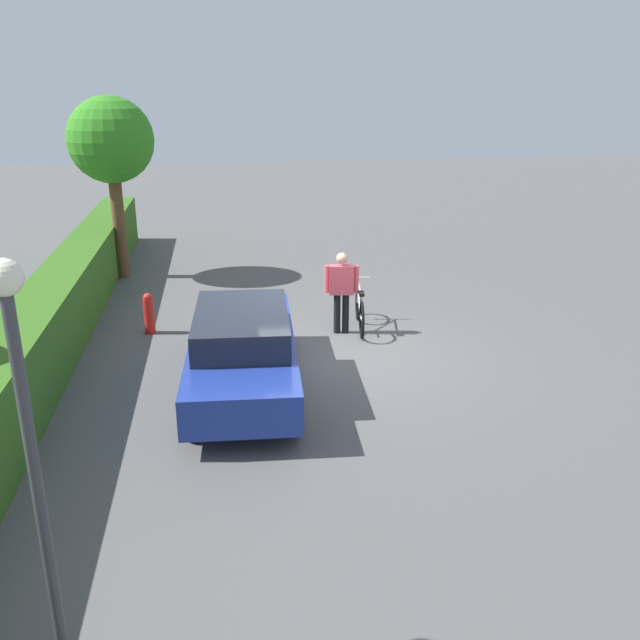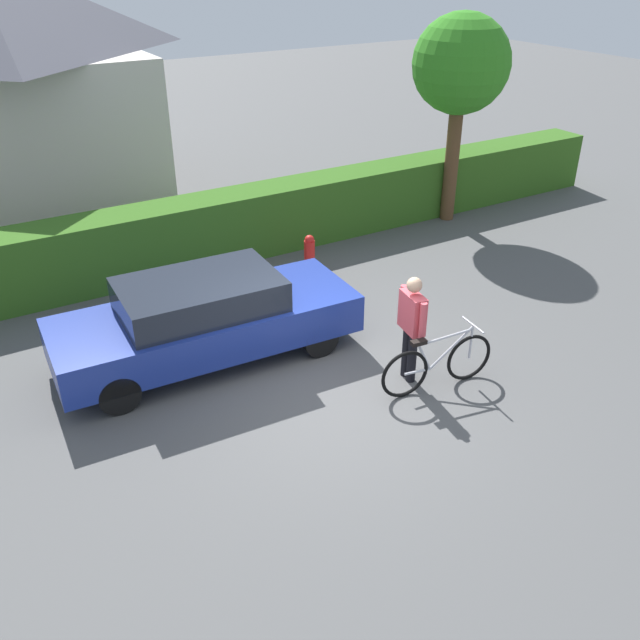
{
  "view_description": "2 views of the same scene",
  "coord_description": "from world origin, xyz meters",
  "px_view_note": "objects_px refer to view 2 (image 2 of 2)",
  "views": [
    {
      "loc": [
        -11.16,
        1.82,
        4.71
      ],
      "look_at": [
        -0.94,
        0.36,
        1.04
      ],
      "focal_mm": 38.48,
      "sensor_mm": 36.0,
      "label": 1
    },
    {
      "loc": [
        -4.1,
        -6.7,
        5.52
      ],
      "look_at": [
        -0.09,
        -0.0,
        1.15
      ],
      "focal_mm": 38.1,
      "sensor_mm": 36.0,
      "label": 2
    }
  ],
  "objects_px": {
    "person_rider": "(412,322)",
    "fire_hydrant": "(310,255)",
    "bicycle": "(438,364)",
    "tree_kerbside": "(461,67)",
    "parked_car_near": "(205,318)"
  },
  "relations": [
    {
      "from": "parked_car_near",
      "to": "bicycle",
      "type": "height_order",
      "value": "parked_car_near"
    },
    {
      "from": "parked_car_near",
      "to": "tree_kerbside",
      "type": "distance_m",
      "value": 7.89
    },
    {
      "from": "bicycle",
      "to": "tree_kerbside",
      "type": "bearing_deg",
      "value": 48.57
    },
    {
      "from": "person_rider",
      "to": "tree_kerbside",
      "type": "bearing_deg",
      "value": 45.06
    },
    {
      "from": "person_rider",
      "to": "fire_hydrant",
      "type": "xyz_separation_m",
      "value": [
        0.5,
        3.68,
        -0.51
      ]
    },
    {
      "from": "parked_car_near",
      "to": "person_rider",
      "type": "distance_m",
      "value": 3.01
    },
    {
      "from": "bicycle",
      "to": "tree_kerbside",
      "type": "xyz_separation_m",
      "value": [
        4.5,
        5.09,
        2.87
      ]
    },
    {
      "from": "person_rider",
      "to": "fire_hydrant",
      "type": "distance_m",
      "value": 3.75
    },
    {
      "from": "parked_car_near",
      "to": "bicycle",
      "type": "distance_m",
      "value": 3.42
    },
    {
      "from": "tree_kerbside",
      "to": "fire_hydrant",
      "type": "bearing_deg",
      "value": -166.39
    },
    {
      "from": "bicycle",
      "to": "person_rider",
      "type": "relative_size",
      "value": 1.1
    },
    {
      "from": "parked_car_near",
      "to": "bicycle",
      "type": "bearing_deg",
      "value": -44.1
    },
    {
      "from": "fire_hydrant",
      "to": "person_rider",
      "type": "bearing_deg",
      "value": -97.78
    },
    {
      "from": "bicycle",
      "to": "fire_hydrant",
      "type": "xyz_separation_m",
      "value": [
        0.31,
        4.08,
        0.02
      ]
    },
    {
      "from": "tree_kerbside",
      "to": "fire_hydrant",
      "type": "relative_size",
      "value": 5.34
    }
  ]
}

